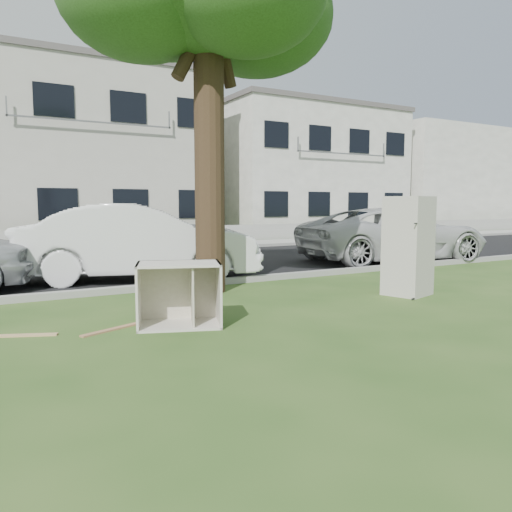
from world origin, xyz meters
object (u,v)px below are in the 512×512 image
fridge (408,246)px  cabinet (179,294)px  car_right (393,235)px  car_center (141,242)px

fridge → cabinet: bearing=165.4°
cabinet → car_right: bearing=47.2°
car_right → fridge: bearing=145.6°
fridge → car_right: fridge is taller
cabinet → car_center: 4.27m
fridge → cabinet: 4.39m
car_center → cabinet: bearing=-172.4°
cabinet → car_right: 8.98m
car_center → car_right: 7.22m
cabinet → car_center: size_ratio=0.22×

